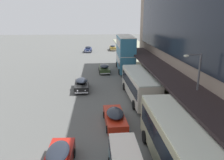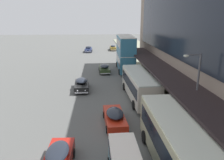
{
  "view_description": "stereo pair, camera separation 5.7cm",
  "coord_description": "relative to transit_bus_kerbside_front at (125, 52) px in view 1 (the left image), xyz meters",
  "views": [
    {
      "loc": [
        -1.13,
        -6.2,
        9.52
      ],
      "look_at": [
        0.73,
        20.34,
        1.82
      ],
      "focal_mm": 35.0,
      "sensor_mm": 36.0,
      "label": 1
    },
    {
      "loc": [
        -1.07,
        -6.2,
        9.52
      ],
      "look_at": [
        0.73,
        20.34,
        1.82
      ],
      "focal_mm": 35.0,
      "sensor_mm": 36.0,
      "label": 2
    }
  ],
  "objects": [
    {
      "name": "sedan_second_mid",
      "position": [
        -3.59,
        -20.8,
        -2.65
      ],
      "size": [
        2.07,
        5.01,
        1.52
      ],
      "color": "#B52512",
      "rests_on": "ground"
    },
    {
      "name": "sedan_trailing_mid",
      "position": [
        -7.25,
        -10.59,
        -2.62
      ],
      "size": [
        2.08,
        4.63,
        1.59
      ],
      "color": "black",
      "rests_on": "ground"
    },
    {
      "name": "sedan_far_back",
      "position": [
        -3.84,
        -1.08,
        -2.65
      ],
      "size": [
        2.0,
        4.8,
        1.52
      ],
      "color": "#2C3E20",
      "rests_on": "ground"
    },
    {
      "name": "transit_bus_kerbside_front",
      "position": [
        0.0,
        0.0,
        0.0
      ],
      "size": [
        2.96,
        9.26,
        6.31
      ],
      "color": "teal",
      "rests_on": "ground"
    },
    {
      "name": "street_lamp",
      "position": [
        2.89,
        -22.4,
        0.63
      ],
      "size": [
        1.5,
        0.28,
        6.63
      ],
      "color": "#4C4C51",
      "rests_on": "sidewalk_kerb"
    },
    {
      "name": "sedan_oncoming_rear",
      "position": [
        -0.39,
        25.83,
        -2.63
      ],
      "size": [
        1.85,
        5.0,
        1.53
      ],
      "color": "olive",
      "rests_on": "ground"
    },
    {
      "name": "sedan_second_near",
      "position": [
        -7.53,
        22.95,
        -2.6
      ],
      "size": [
        2.1,
        4.57,
        1.62
      ],
      "color": "navy",
      "rests_on": "ground"
    },
    {
      "name": "transit_bus_kerbside_far",
      "position": [
        -0.24,
        -27.49,
        -1.46
      ],
      "size": [
        2.81,
        10.51,
        3.38
      ],
      "color": "#B0AC86",
      "rests_on": "ground"
    },
    {
      "name": "transit_bus_kerbside_rear",
      "position": [
        -0.12,
        -14.38,
        -1.58
      ],
      "size": [
        3.1,
        10.05,
        3.15
      ],
      "color": "beige",
      "rests_on": "ground"
    }
  ]
}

